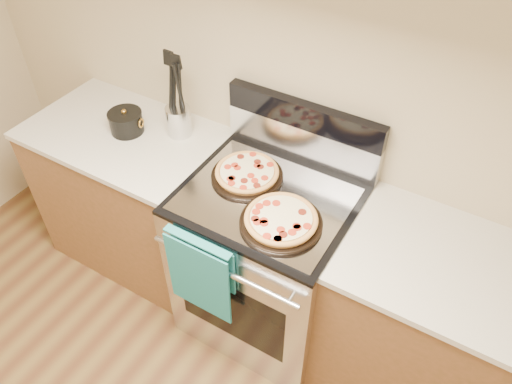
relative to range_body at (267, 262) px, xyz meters
The scene contains 17 objects.
wall_back 0.97m from the range_body, 90.00° to the left, with size 4.00×4.00×0.00m, color #C6B78F.
range_body is the anchor object (origin of this frame).
oven_window 0.34m from the range_body, 90.00° to the right, with size 0.56×0.01×0.40m, color black.
cooktop 0.46m from the range_body, ahead, with size 0.76×0.68×0.02m, color black.
backsplash_lower 0.64m from the range_body, 90.00° to the left, with size 0.76×0.06×0.18m, color silver.
backsplash_upper 0.77m from the range_body, 90.00° to the left, with size 0.76×0.06×0.12m, color black.
oven_handle 0.51m from the range_body, 90.00° to the right, with size 0.03×0.03×0.70m, color silver.
dish_towel 0.47m from the range_body, 107.74° to the right, with size 0.32×0.05×0.42m, color #1B5D87, non-canonical shape.
foil_sheet 0.47m from the range_body, 90.00° to the right, with size 0.70×0.55×0.01m, color gray.
cabinet_left 0.88m from the range_body, behind, with size 1.00×0.62×0.88m, color brown.
countertop_left 0.99m from the range_body, behind, with size 1.02×0.64×0.03m, color #B8B2A6.
cabinet_right 0.88m from the range_body, ahead, with size 1.00×0.62×0.88m, color brown.
countertop_right 0.99m from the range_body, ahead, with size 1.02×0.64×0.03m, color #B8B2A6.
pepperoni_pizza_back 0.52m from the range_body, 161.40° to the left, with size 0.32×0.32×0.04m, color #AF6E35, non-canonical shape.
pepperoni_pizza_front 0.53m from the range_body, 45.00° to the right, with size 0.34×0.34×0.05m, color #AF6E35, non-canonical shape.
utensil_crock 0.84m from the range_body, 164.21° to the left, with size 0.12×0.12×0.15m, color silver.
saucepan 1.00m from the range_body, behind, with size 0.17×0.17×0.10m, color black.
Camera 1 is at (0.76, 0.26, 2.43)m, focal length 35.00 mm.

